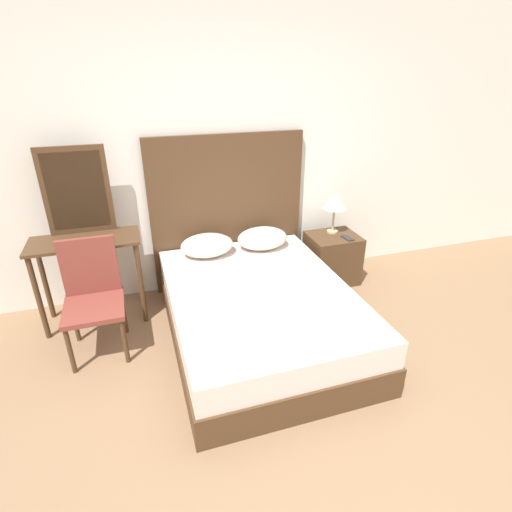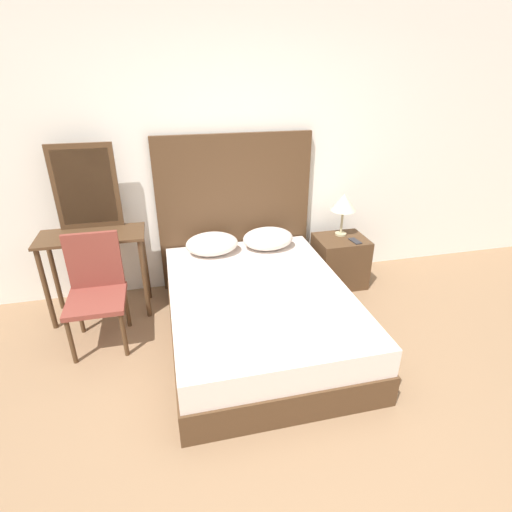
% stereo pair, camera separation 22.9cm
% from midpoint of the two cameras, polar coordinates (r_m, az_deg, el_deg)
% --- Properties ---
extents(ground_plane, '(16.00, 16.00, 0.00)m').
position_cam_midpoint_polar(ground_plane, '(2.68, 7.96, -26.94)').
color(ground_plane, '#8C6B4C').
extents(wall_back, '(10.00, 0.06, 2.70)m').
position_cam_midpoint_polar(wall_back, '(3.95, -5.92, 14.39)').
color(wall_back, white).
rests_on(wall_back, ground_plane).
extents(bed, '(1.45, 1.97, 0.47)m').
position_cam_midpoint_polar(bed, '(3.39, -1.44, -8.15)').
color(bed, '#4C331E').
rests_on(bed, ground_plane).
extents(headboard, '(1.53, 0.05, 1.54)m').
position_cam_midpoint_polar(headboard, '(4.02, -5.66, 6.08)').
color(headboard, '#4C331E').
rests_on(headboard, ground_plane).
extents(pillow_left, '(0.50, 0.37, 0.20)m').
position_cam_midpoint_polar(pillow_left, '(3.82, -8.72, 1.49)').
color(pillow_left, silver).
rests_on(pillow_left, bed).
extents(pillow_right, '(0.50, 0.37, 0.20)m').
position_cam_midpoint_polar(pillow_right, '(3.93, -0.75, 2.53)').
color(pillow_right, silver).
rests_on(pillow_right, bed).
extents(phone_on_bed, '(0.15, 0.16, 0.01)m').
position_cam_midpoint_polar(phone_on_bed, '(3.12, -2.02, -6.17)').
color(phone_on_bed, '#B7B7BC').
rests_on(phone_on_bed, bed).
extents(nightstand, '(0.50, 0.43, 0.52)m').
position_cam_midpoint_polar(nightstand, '(4.28, 9.29, -0.33)').
color(nightstand, '#4C331E').
rests_on(nightstand, ground_plane).
extents(table_lamp, '(0.25, 0.25, 0.44)m').
position_cam_midpoint_polar(table_lamp, '(4.14, 9.67, 7.71)').
color(table_lamp, tan).
rests_on(table_lamp, nightstand).
extents(phone_on_nightstand, '(0.09, 0.16, 0.01)m').
position_cam_midpoint_polar(phone_on_nightstand, '(4.13, 11.39, 2.52)').
color(phone_on_nightstand, '#232328').
rests_on(phone_on_nightstand, nightstand).
extents(vanity_desk, '(0.89, 0.41, 0.79)m').
position_cam_midpoint_polar(vanity_desk, '(3.75, -24.58, -0.24)').
color(vanity_desk, '#4C331E').
rests_on(vanity_desk, ground_plane).
extents(vanity_mirror, '(0.54, 0.03, 0.74)m').
position_cam_midpoint_polar(vanity_mirror, '(3.74, -25.88, 8.35)').
color(vanity_mirror, '#4C331E').
rests_on(vanity_mirror, vanity_desk).
extents(chair, '(0.45, 0.47, 0.91)m').
position_cam_midpoint_polar(chair, '(3.44, -24.11, -4.72)').
color(chair, brown).
rests_on(chair, ground_plane).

